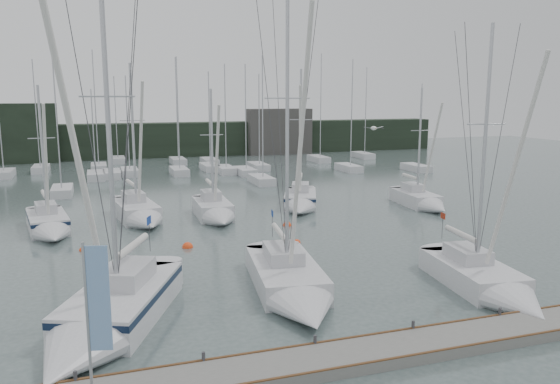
{
  "coord_description": "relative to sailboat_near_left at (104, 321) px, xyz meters",
  "views": [
    {
      "loc": [
        -8.95,
        -20.85,
        9.11
      ],
      "look_at": [
        -0.28,
        5.0,
        4.25
      ],
      "focal_mm": 35.0,
      "sensor_mm": 36.0,
      "label": 1
    }
  ],
  "objects": [
    {
      "name": "dock",
      "position": [
        9.08,
        -4.83,
        -0.44
      ],
      "size": [
        24.0,
        2.0,
        0.4
      ],
      "primitive_type": "cube",
      "color": "#62625E",
      "rests_on": "ground"
    },
    {
      "name": "sailboat_mid_a",
      "position": [
        -3.19,
        17.47,
        -0.08
      ],
      "size": [
        3.57,
        7.88,
        10.51
      ],
      "rotation": [
        0.0,
        0.0,
        0.16
      ],
      "color": "silver",
      "rests_on": "ground"
    },
    {
      "name": "sailboat_mid_e",
      "position": [
        25.12,
        17.01,
        -0.13
      ],
      "size": [
        2.91,
        7.6,
        10.41
      ],
      "rotation": [
        0.0,
        0.0,
        -0.08
      ],
      "color": "silver",
      "rests_on": "ground"
    },
    {
      "name": "buoy_b",
      "position": [
        12.54,
        14.73,
        -0.64
      ],
      "size": [
        0.6,
        0.6,
        0.6
      ],
      "primitive_type": "sphere",
      "color": "#F64315",
      "rests_on": "ground"
    },
    {
      "name": "sailboat_near_center",
      "position": [
        8.14,
        1.2,
        -0.12
      ],
      "size": [
        4.25,
        10.1,
        15.27
      ],
      "rotation": [
        0.0,
        0.0,
        -0.14
      ],
      "color": "silver",
      "rests_on": "ground"
    },
    {
      "name": "buoy_d",
      "position": [
        11.59,
        10.19,
        -0.64
      ],
      "size": [
        0.49,
        0.49,
        0.49
      ],
      "primitive_type": "sphere",
      "color": "#F64315",
      "rests_on": "ground"
    },
    {
      "name": "dock_banner",
      "position": [
        -0.2,
        -5.1,
        2.52
      ],
      "size": [
        0.7,
        0.21,
        4.68
      ],
      "rotation": [
        0.0,
        0.0,
        -0.23
      ],
      "color": "#ABADB3",
      "rests_on": "dock"
    },
    {
      "name": "ground",
      "position": [
        9.08,
        0.17,
        -0.64
      ],
      "size": [
        160.0,
        160.0,
        0.0
      ],
      "primitive_type": "plane",
      "color": "#485755",
      "rests_on": "ground"
    },
    {
      "name": "sailboat_mid_c",
      "position": [
        8.11,
        18.05,
        -0.08
      ],
      "size": [
        2.61,
        7.19,
        10.32
      ],
      "rotation": [
        0.0,
        0.0,
        -0.03
      ],
      "color": "silver",
      "rests_on": "ground"
    },
    {
      "name": "buoy_a",
      "position": [
        4.97,
        11.36,
        -0.64
      ],
      "size": [
        0.66,
        0.66,
        0.66
      ],
      "primitive_type": "sphere",
      "color": "#F64315",
      "rests_on": "ground"
    },
    {
      "name": "seagull",
      "position": [
        12.49,
        2.31,
        6.93
      ],
      "size": [
        0.97,
        0.42,
        0.19
      ],
      "rotation": [
        0.0,
        0.0,
        0.01
      ],
      "color": "white",
      "rests_on": "ground"
    },
    {
      "name": "mast_forest",
      "position": [
        7.09,
        44.77,
        -0.15
      ],
      "size": [
        56.19,
        28.19,
        14.81
      ],
      "color": "silver",
      "rests_on": "ground"
    },
    {
      "name": "buoy_c",
      "position": [
        -1.04,
        12.68,
        -0.64
      ],
      "size": [
        0.44,
        0.44,
        0.44
      ],
      "primitive_type": "sphere",
      "color": "#F64315",
      "rests_on": "ground"
    },
    {
      "name": "far_building_left",
      "position": [
        -10.92,
        60.17,
        3.36
      ],
      "size": [
        12.0,
        3.0,
        8.0
      ],
      "primitive_type": "cube",
      "color": "black",
      "rests_on": "ground"
    },
    {
      "name": "far_building_right",
      "position": [
        27.08,
        60.17,
        2.86
      ],
      "size": [
        10.0,
        3.0,
        7.0
      ],
      "primitive_type": "cube",
      "color": "#42403D",
      "rests_on": "ground"
    },
    {
      "name": "sailboat_mid_b",
      "position": [
        2.78,
        19.0,
        -0.06
      ],
      "size": [
        3.7,
        8.45,
        12.16
      ],
      "rotation": [
        0.0,
        0.0,
        0.14
      ],
      "color": "silver",
      "rests_on": "ground"
    },
    {
      "name": "sailboat_near_right",
      "position": [
        16.87,
        -1.27,
        -0.13
      ],
      "size": [
        3.73,
        8.84,
        13.22
      ],
      "rotation": [
        0.0,
        0.0,
        -0.12
      ],
      "color": "silver",
      "rests_on": "ground"
    },
    {
      "name": "sailboat_near_left",
      "position": [
        0.0,
        0.0,
        0.0
      ],
      "size": [
        6.87,
        10.45,
        15.31
      ],
      "rotation": [
        0.0,
        0.0,
        -0.41
      ],
      "color": "silver",
      "rests_on": "ground"
    },
    {
      "name": "far_treeline",
      "position": [
        9.08,
        62.17,
        1.86
      ],
      "size": [
        90.0,
        4.0,
        5.0
      ],
      "primitive_type": "cube",
      "color": "black",
      "rests_on": "ground"
    },
    {
      "name": "sailboat_mid_d",
      "position": [
        15.4,
        19.74,
        -0.06
      ],
      "size": [
        5.07,
        7.78,
        11.97
      ],
      "rotation": [
        0.0,
        0.0,
        -0.38
      ],
      "color": "silver",
      "rests_on": "ground"
    }
  ]
}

